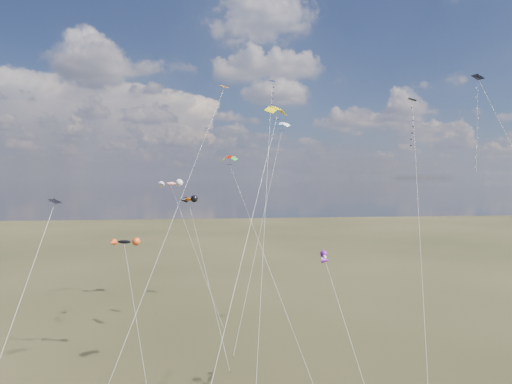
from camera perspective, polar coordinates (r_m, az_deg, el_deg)
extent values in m
cube|color=black|center=(58.93, 18.96, 10.88)|extent=(1.24, 1.28, 0.38)
cylinder|color=silver|center=(47.99, 19.79, -4.98)|extent=(7.75, 19.63, 29.98)
cube|color=#111749|center=(65.98, 2.04, 13.72)|extent=(1.03, 1.00, 0.37)
cylinder|color=silver|center=(51.79, 1.19, -2.03)|extent=(5.60, 25.18, 34.23)
cube|color=black|center=(40.38, -23.82, -1.06)|extent=(0.99, 1.02, 0.35)
cylinder|color=silver|center=(36.52, -28.92, -16.33)|extent=(2.92, 12.85, 18.66)
cube|color=#0E1544|center=(38.79, 25.99, 12.80)|extent=(0.75, 0.80, 0.32)
cube|color=#C95C0D|center=(57.24, -3.98, 13.01)|extent=(1.15, 1.14, 0.37)
cylinder|color=silver|center=(45.16, -10.70, -4.21)|extent=(11.89, 22.48, 31.72)
cylinder|color=silver|center=(32.58, -2.59, -10.80)|extent=(9.06, 18.89, 26.90)
cylinder|color=silver|center=(61.13, 0.63, -3.95)|extent=(8.89, 17.73, 28.93)
cube|color=#332316|center=(55.47, -2.89, -19.90)|extent=(0.10, 0.10, 0.12)
cylinder|color=silver|center=(52.04, 1.29, -8.04)|extent=(7.01, 19.73, 23.36)
ellipsoid|color=black|center=(54.24, -16.14, -6.00)|extent=(3.20, 1.49, 0.93)
cylinder|color=silver|center=(51.56, -14.92, -13.93)|extent=(3.31, 7.82, 13.29)
ellipsoid|color=#C04D03|center=(58.18, -8.42, -0.91)|extent=(2.33, 2.36, 1.06)
cylinder|color=silver|center=(54.06, -6.08, -10.65)|extent=(4.53, 10.64, 17.86)
cube|color=#332316|center=(51.81, -3.25, -21.52)|extent=(0.10, 0.10, 0.12)
ellipsoid|color=white|center=(41.48, 8.58, -8.02)|extent=(1.23, 2.69, 0.71)
cylinder|color=silver|center=(38.51, 12.32, -19.24)|extent=(1.95, 10.95, 13.51)
ellipsoid|color=red|center=(75.65, -10.59, 1.04)|extent=(3.38, 2.37, 1.44)
cylinder|color=silver|center=(69.22, -7.63, -7.17)|extent=(7.88, 14.29, 19.64)
cube|color=#332316|center=(64.66, -4.02, -16.70)|extent=(0.10, 0.10, 0.12)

